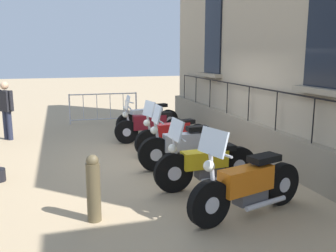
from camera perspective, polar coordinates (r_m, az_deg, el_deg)
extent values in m
plane|color=tan|center=(8.45, 0.75, -5.28)|extent=(60.00, 60.00, 0.00)
cube|color=tan|center=(9.12, 15.43, 17.34)|extent=(0.60, 11.10, 6.87)
cube|color=gray|center=(9.09, 12.40, -1.71)|extent=(0.20, 11.10, 0.81)
cube|color=black|center=(6.91, 23.95, 15.22)|extent=(0.06, 1.12, 2.36)
cube|color=gray|center=(6.86, 22.62, 5.04)|extent=(0.24, 1.32, 0.10)
cube|color=black|center=(11.10, 7.00, 14.22)|extent=(0.06, 1.12, 2.36)
cube|color=gray|center=(11.07, 6.46, 7.87)|extent=(0.24, 1.32, 0.10)
cube|color=black|center=(8.88, 12.50, 6.01)|extent=(0.03, 9.33, 0.03)
cylinder|color=black|center=(13.17, 2.55, 6.10)|extent=(0.02, 0.02, 0.82)
cylinder|color=black|center=(12.08, 4.36, 5.62)|extent=(0.02, 0.02, 0.82)
cylinder|color=black|center=(11.01, 6.53, 5.03)|extent=(0.02, 0.02, 0.82)
cylinder|color=black|center=(9.95, 9.16, 4.30)|extent=(0.02, 0.02, 0.82)
cylinder|color=black|center=(8.93, 12.39, 3.39)|extent=(0.02, 0.02, 0.82)
cylinder|color=black|center=(7.94, 16.44, 2.24)|extent=(0.02, 0.02, 0.82)
cylinder|color=black|center=(7.01, 21.60, 0.75)|extent=(0.02, 0.02, 0.82)
cylinder|color=black|center=(11.01, -6.45, 0.25)|extent=(0.65, 0.31, 0.64)
cylinder|color=silver|center=(11.01, -6.45, 0.25)|extent=(0.26, 0.22, 0.22)
cylinder|color=black|center=(11.71, 0.07, 0.99)|extent=(0.65, 0.31, 0.64)
cylinder|color=silver|center=(11.71, 0.07, 0.99)|extent=(0.26, 0.22, 0.22)
cube|color=silver|center=(11.28, -3.33, 1.73)|extent=(1.06, 0.51, 0.37)
cube|color=#4C4C51|center=(11.37, -2.87, 0.50)|extent=(0.65, 0.35, 0.22)
cube|color=black|center=(11.44, -1.54, 3.18)|extent=(0.61, 0.37, 0.10)
cylinder|color=silver|center=(10.97, -6.26, 1.98)|extent=(0.17, 0.10, 0.67)
cylinder|color=silver|center=(10.94, -6.06, 3.72)|extent=(0.18, 0.53, 0.04)
sphere|color=white|center=(10.92, -6.60, 2.74)|extent=(0.16, 0.16, 0.16)
cylinder|color=silver|center=(11.38, -1.62, -0.05)|extent=(0.91, 0.33, 0.08)
cylinder|color=black|center=(9.97, -6.47, -0.90)|extent=(0.64, 0.17, 0.64)
cylinder|color=silver|center=(9.97, -6.47, -0.90)|extent=(0.23, 0.17, 0.22)
cylinder|color=black|center=(10.23, 1.17, -0.52)|extent=(0.64, 0.17, 0.64)
cylinder|color=silver|center=(10.23, 1.17, -0.52)|extent=(0.23, 0.17, 0.22)
cube|color=maroon|center=(10.03, -2.89, 0.60)|extent=(0.91, 0.29, 0.39)
cube|color=#4C4C51|center=(10.10, -2.32, -0.87)|extent=(0.55, 0.22, 0.22)
cube|color=black|center=(10.06, -0.86, 1.89)|extent=(0.52, 0.25, 0.10)
cylinder|color=silver|center=(9.92, -6.23, 0.95)|extent=(0.16, 0.07, 0.66)
cylinder|color=silver|center=(9.87, -5.98, 2.82)|extent=(0.06, 0.54, 0.04)
sphere|color=white|center=(9.88, -6.65, 1.76)|extent=(0.16, 0.16, 0.16)
cylinder|color=silver|center=(10.03, -1.18, -1.60)|extent=(0.82, 0.12, 0.08)
cube|color=silver|center=(9.84, -6.34, 3.67)|extent=(0.14, 0.45, 0.36)
cylinder|color=black|center=(8.67, -3.16, -2.67)|extent=(0.65, 0.25, 0.64)
cylinder|color=silver|center=(8.67, -3.16, -2.67)|extent=(0.25, 0.18, 0.23)
cylinder|color=black|center=(9.36, 4.68, -1.65)|extent=(0.65, 0.25, 0.64)
cylinder|color=silver|center=(9.36, 4.68, -1.65)|extent=(0.25, 0.18, 0.23)
cube|color=red|center=(8.92, 0.64, -0.76)|extent=(0.91, 0.45, 0.38)
cube|color=#4C4C51|center=(9.03, 1.19, -2.31)|extent=(0.56, 0.32, 0.23)
cube|color=black|center=(9.06, 2.59, 0.65)|extent=(0.53, 0.34, 0.10)
cylinder|color=silver|center=(8.62, -2.88, -0.48)|extent=(0.17, 0.09, 0.68)
cylinder|color=silver|center=(8.58, -2.60, 1.74)|extent=(0.16, 0.58, 0.04)
sphere|color=white|center=(8.56, -3.31, 0.48)|extent=(0.16, 0.16, 0.16)
cylinder|color=silver|center=(9.01, 2.57, -3.07)|extent=(0.78, 0.25, 0.08)
cube|color=silver|center=(8.53, -2.97, 2.70)|extent=(0.22, 0.49, 0.36)
cylinder|color=black|center=(7.60, -1.99, -4.38)|extent=(0.72, 0.15, 0.72)
cylinder|color=silver|center=(7.60, -1.99, -4.38)|extent=(0.25, 0.17, 0.25)
cylinder|color=black|center=(8.00, 6.91, -3.65)|extent=(0.72, 0.15, 0.72)
cylinder|color=silver|center=(8.00, 6.91, -3.65)|extent=(0.25, 0.17, 0.25)
cube|color=#B2B2BC|center=(7.71, 2.24, -2.48)|extent=(0.79, 0.25, 0.36)
cube|color=#4C4C51|center=(7.80, 2.92, -4.24)|extent=(0.48, 0.20, 0.25)
cube|color=black|center=(7.76, 4.54, -0.38)|extent=(0.44, 0.23, 0.10)
cylinder|color=silver|center=(7.53, -1.64, -1.84)|extent=(0.16, 0.06, 0.69)
cylinder|color=silver|center=(7.47, -1.28, 0.74)|extent=(0.04, 0.55, 0.04)
sphere|color=white|center=(7.48, -2.16, -0.66)|extent=(0.16, 0.16, 0.16)
cylinder|color=silver|center=(7.76, 4.28, -5.31)|extent=(0.71, 0.08, 0.08)
cube|color=silver|center=(7.43, -1.73, 1.86)|extent=(0.12, 0.45, 0.36)
cylinder|color=black|center=(6.47, 0.86, -7.25)|extent=(0.71, 0.15, 0.71)
cylinder|color=silver|center=(6.47, 0.86, -7.25)|extent=(0.25, 0.15, 0.25)
cylinder|color=black|center=(7.00, 10.78, -6.00)|extent=(0.71, 0.15, 0.71)
cylinder|color=silver|center=(7.00, 10.78, -6.00)|extent=(0.25, 0.15, 0.25)
cube|color=gold|center=(6.63, 5.67, -5.11)|extent=(0.84, 0.34, 0.30)
cube|color=#4C4C51|center=(6.74, 6.40, -6.87)|extent=(0.51, 0.26, 0.25)
cube|color=black|center=(6.73, 8.32, -3.34)|extent=(0.48, 0.29, 0.10)
cylinder|color=silver|center=(6.39, 1.29, -4.58)|extent=(0.16, 0.07, 0.63)
cylinder|color=silver|center=(6.33, 1.72, -1.85)|extent=(0.07, 0.65, 0.04)
sphere|color=white|center=(6.33, 0.70, -3.52)|extent=(0.16, 0.16, 0.16)
cylinder|color=silver|center=(6.71, 8.21, -8.11)|extent=(0.75, 0.12, 0.08)
cube|color=silver|center=(6.28, 1.22, -0.56)|extent=(0.15, 0.54, 0.36)
cylinder|color=black|center=(5.26, 6.41, -11.91)|extent=(0.69, 0.31, 0.69)
cylinder|color=silver|center=(5.26, 6.41, -11.91)|extent=(0.27, 0.21, 0.24)
cylinder|color=black|center=(6.24, 17.20, -8.57)|extent=(0.69, 0.31, 0.69)
cylinder|color=silver|center=(6.24, 17.20, -8.57)|extent=(0.27, 0.21, 0.24)
cube|color=orange|center=(5.62, 12.02, -8.14)|extent=(0.93, 0.52, 0.37)
cube|color=#4C4C51|center=(5.77, 12.64, -10.35)|extent=(0.58, 0.37, 0.24)
cube|color=black|center=(5.78, 14.70, -4.88)|extent=(0.55, 0.39, 0.10)
cylinder|color=silver|center=(5.16, 6.94, -8.03)|extent=(0.17, 0.10, 0.74)
cylinder|color=silver|center=(5.08, 7.47, -4.01)|extent=(0.21, 0.62, 0.04)
sphere|color=white|center=(5.06, 6.37, -6.18)|extent=(0.16, 0.16, 0.16)
cylinder|color=silver|center=(5.83, 14.94, -11.50)|extent=(0.79, 0.30, 0.08)
cube|color=silver|center=(5.01, 6.99, -2.46)|extent=(0.26, 0.54, 0.36)
cylinder|color=#B7B7BF|center=(13.10, -4.96, 2.96)|extent=(0.05, 0.05, 1.05)
cylinder|color=#B7B7BF|center=(12.89, -15.00, 2.48)|extent=(0.05, 0.05, 1.05)
cylinder|color=#B7B7BF|center=(12.88, -10.02, 4.91)|extent=(2.28, 0.09, 0.04)
cylinder|color=#B7B7BF|center=(13.00, -9.89, 1.10)|extent=(2.28, 0.09, 0.04)
cylinder|color=#B7B7BF|center=(13.01, -6.95, 3.20)|extent=(0.02, 0.02, 0.87)
cylinder|color=#B7B7BF|center=(12.96, -8.95, 3.11)|extent=(0.02, 0.02, 0.87)
cylinder|color=#B7B7BF|center=(12.91, -10.96, 3.01)|extent=(0.02, 0.02, 0.87)
cylinder|color=#B7B7BF|center=(12.89, -12.99, 2.91)|extent=(0.02, 0.02, 0.87)
cylinder|color=brown|center=(5.48, -11.46, -10.06)|extent=(0.20, 0.20, 0.87)
sphere|color=brown|center=(5.33, -11.66, -5.30)|extent=(0.18, 0.18, 0.18)
cylinder|color=#23283D|center=(11.20, -23.35, 0.04)|extent=(0.14, 0.14, 0.81)
cylinder|color=#23283D|center=(11.33, -23.85, 0.11)|extent=(0.14, 0.14, 0.81)
cube|color=black|center=(11.16, -23.88, 3.57)|extent=(0.41, 0.41, 0.57)
sphere|color=tan|center=(11.12, -24.05, 5.75)|extent=(0.22, 0.22, 0.22)
cylinder|color=black|center=(10.99, -23.19, 3.67)|extent=(0.09, 0.09, 0.55)
cylinder|color=black|center=(11.33, -24.57, 3.76)|extent=(0.09, 0.09, 0.55)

